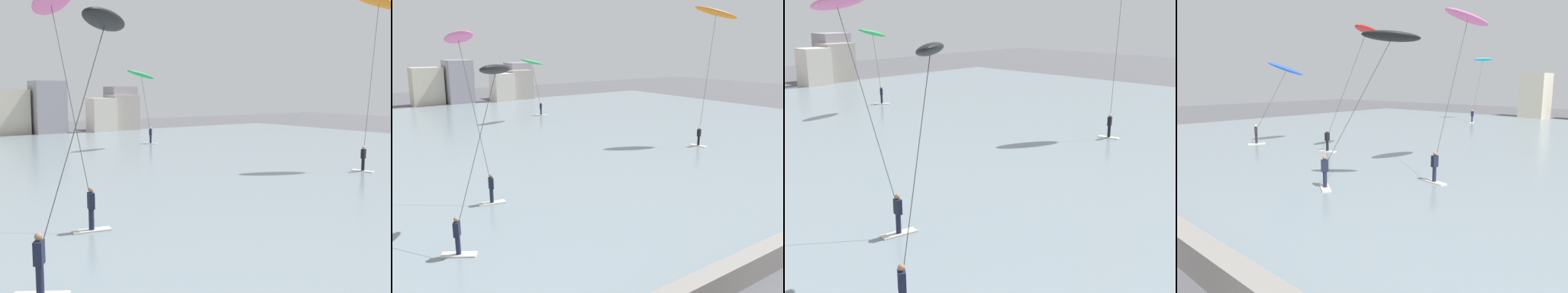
{
  "view_description": "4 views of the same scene",
  "coord_description": "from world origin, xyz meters",
  "views": [
    {
      "loc": [
        -10.69,
        0.52,
        5.24
      ],
      "look_at": [
        -2.21,
        12.43,
        3.54
      ],
      "focal_mm": 44.33,
      "sensor_mm": 36.0,
      "label": 1
    },
    {
      "loc": [
        -11.71,
        -3.11,
        8.25
      ],
      "look_at": [
        -0.89,
        12.03,
        3.76
      ],
      "focal_mm": 37.97,
      "sensor_mm": 36.0,
      "label": 2
    },
    {
      "loc": [
        -14.9,
        1.71,
        8.46
      ],
      "look_at": [
        1.97,
        17.98,
        2.29
      ],
      "focal_mm": 47.64,
      "sensor_mm": 36.0,
      "label": 3
    },
    {
      "loc": [
        6.89,
        0.54,
        5.31
      ],
      "look_at": [
        -2.46,
        10.59,
        2.95
      ],
      "focal_mm": 34.8,
      "sensor_mm": 36.0,
      "label": 4
    }
  ],
  "objects": [
    {
      "name": "kitesurfer_black",
      "position": [
        -4.78,
        13.71,
        6.47
      ],
      "size": [
        4.71,
        3.57,
        7.61
      ],
      "color": "silver",
      "rests_on": "water_bay"
    },
    {
      "name": "seawall_barrier",
      "position": [
        0.0,
        4.52,
        0.49
      ],
      "size": [
        60.0,
        0.7,
        0.98
      ],
      "primitive_type": "cube",
      "color": "gray",
      "rests_on": "ground"
    },
    {
      "name": "kitesurfer_pink",
      "position": [
        -3.96,
        19.65,
        8.23
      ],
      "size": [
        1.66,
        5.42,
        9.15
      ],
      "color": "silver",
      "rests_on": "water_bay"
    },
    {
      "name": "water_bay",
      "position": [
        0.0,
        31.22,
        0.05
      ],
      "size": [
        84.0,
        52.0,
        0.1
      ],
      "primitive_type": "cube",
      "color": "gray",
      "rests_on": "ground"
    },
    {
      "name": "kitesurfer_green",
      "position": [
        10.63,
        38.72,
        6.16
      ],
      "size": [
        4.79,
        4.19,
        7.1
      ],
      "color": "silver",
      "rests_on": "water_bay"
    },
    {
      "name": "kitesurfer_orange",
      "position": [
        18.12,
        20.15,
        10.39
      ],
      "size": [
        4.96,
        3.31,
        11.7
      ],
      "color": "silver",
      "rests_on": "water_bay"
    },
    {
      "name": "far_shore_buildings",
      "position": [
        5.01,
        58.56,
        2.81
      ],
      "size": [
        36.21,
        5.96,
        6.52
      ],
      "color": "beige",
      "rests_on": "ground"
    }
  ]
}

